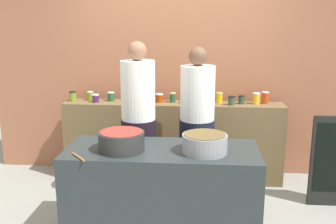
# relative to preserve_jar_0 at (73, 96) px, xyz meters

# --- Properties ---
(ground) EXTENTS (12.00, 12.00, 0.00)m
(ground) POSITION_rel_preserve_jar_0_xyz_m (1.26, -1.11, -1.05)
(ground) COLOR gray
(storefront_wall) EXTENTS (4.80, 0.12, 3.00)m
(storefront_wall) POSITION_rel_preserve_jar_0_xyz_m (1.26, 0.34, 0.45)
(storefront_wall) COLOR #A46447
(storefront_wall) RESTS_ON ground
(display_shelf) EXTENTS (2.70, 0.36, 0.99)m
(display_shelf) POSITION_rel_preserve_jar_0_xyz_m (1.26, -0.01, -0.56)
(display_shelf) COLOR brown
(display_shelf) RESTS_ON ground
(prep_table) EXTENTS (1.70, 0.70, 0.87)m
(prep_table) POSITION_rel_preserve_jar_0_xyz_m (1.26, -1.41, -0.61)
(prep_table) COLOR #2A3335
(prep_table) RESTS_ON ground
(preserve_jar_0) EXTENTS (0.09, 0.09, 0.12)m
(preserve_jar_0) POSITION_rel_preserve_jar_0_xyz_m (0.00, 0.00, 0.00)
(preserve_jar_0) COLOR olive
(preserve_jar_0) RESTS_ON display_shelf
(preserve_jar_1) EXTENTS (0.08, 0.08, 0.11)m
(preserve_jar_1) POSITION_rel_preserve_jar_0_xyz_m (0.21, 0.06, -0.00)
(preserve_jar_1) COLOR olive
(preserve_jar_1) RESTS_ON display_shelf
(preserve_jar_2) EXTENTS (0.08, 0.08, 0.10)m
(preserve_jar_2) POSITION_rel_preserve_jar_0_xyz_m (0.30, -0.05, -0.01)
(preserve_jar_2) COLOR #472159
(preserve_jar_2) RESTS_ON display_shelf
(preserve_jar_3) EXTENTS (0.09, 0.09, 0.11)m
(preserve_jar_3) POSITION_rel_preserve_jar_0_xyz_m (0.48, 0.04, -0.00)
(preserve_jar_3) COLOR #245B2F
(preserve_jar_3) RESTS_ON display_shelf
(preserve_jar_4) EXTENTS (0.07, 0.07, 0.11)m
(preserve_jar_4) POSITION_rel_preserve_jar_0_xyz_m (0.75, 0.01, -0.00)
(preserve_jar_4) COLOR #B43A22
(preserve_jar_4) RESTS_ON display_shelf
(preserve_jar_5) EXTENTS (0.08, 0.08, 0.12)m
(preserve_jar_5) POSITION_rel_preserve_jar_0_xyz_m (0.86, -0.01, -0.00)
(preserve_jar_5) COLOR red
(preserve_jar_5) RESTS_ON display_shelf
(preserve_jar_6) EXTENTS (0.09, 0.09, 0.14)m
(preserve_jar_6) POSITION_rel_preserve_jar_0_xyz_m (0.99, 0.02, 0.01)
(preserve_jar_6) COLOR #AA2318
(preserve_jar_6) RESTS_ON display_shelf
(preserve_jar_7) EXTENTS (0.09, 0.09, 0.11)m
(preserve_jar_7) POSITION_rel_preserve_jar_0_xyz_m (1.09, 0.02, -0.01)
(preserve_jar_7) COLOR #A93C0D
(preserve_jar_7) RESTS_ON display_shelf
(preserve_jar_8) EXTENTS (0.07, 0.07, 0.12)m
(preserve_jar_8) POSITION_rel_preserve_jar_0_xyz_m (1.25, 0.03, -0.00)
(preserve_jar_8) COLOR #235439
(preserve_jar_8) RESTS_ON display_shelf
(preserve_jar_9) EXTENTS (0.09, 0.09, 0.13)m
(preserve_jar_9) POSITION_rel_preserve_jar_0_xyz_m (1.44, -0.04, 0.00)
(preserve_jar_9) COLOR gold
(preserve_jar_9) RESTS_ON display_shelf
(preserve_jar_10) EXTENTS (0.09, 0.09, 0.10)m
(preserve_jar_10) POSITION_rel_preserve_jar_0_xyz_m (1.60, -0.05, -0.01)
(preserve_jar_10) COLOR #CB6E0E
(preserve_jar_10) RESTS_ON display_shelf
(preserve_jar_11) EXTENTS (0.08, 0.08, 0.13)m
(preserve_jar_11) POSITION_rel_preserve_jar_0_xyz_m (1.83, 0.05, 0.00)
(preserve_jar_11) COLOR yellow
(preserve_jar_11) RESTS_ON display_shelf
(preserve_jar_12) EXTENTS (0.08, 0.08, 0.11)m
(preserve_jar_12) POSITION_rel_preserve_jar_0_xyz_m (1.96, -0.08, -0.01)
(preserve_jar_12) COLOR #38503A
(preserve_jar_12) RESTS_ON display_shelf
(preserve_jar_13) EXTENTS (0.08, 0.08, 0.10)m
(preserve_jar_13) POSITION_rel_preserve_jar_0_xyz_m (2.09, 0.00, -0.01)
(preserve_jar_13) COLOR #2D4A34
(preserve_jar_13) RESTS_ON display_shelf
(preserve_jar_14) EXTENTS (0.09, 0.09, 0.14)m
(preserve_jar_14) POSITION_rel_preserve_jar_0_xyz_m (2.27, 0.01, 0.01)
(preserve_jar_14) COLOR gold
(preserve_jar_14) RESTS_ON display_shelf
(preserve_jar_15) EXTENTS (0.09, 0.09, 0.14)m
(preserve_jar_15) POSITION_rel_preserve_jar_0_xyz_m (2.38, 0.04, 0.01)
(preserve_jar_15) COLOR #B53C18
(preserve_jar_15) RESTS_ON display_shelf
(cooking_pot_left) EXTENTS (0.40, 0.40, 0.17)m
(cooking_pot_left) POSITION_rel_preserve_jar_0_xyz_m (0.91, -1.48, -0.09)
(cooking_pot_left) COLOR #2D2D2D
(cooking_pot_left) RESTS_ON prep_table
(cooking_pot_center) EXTENTS (0.39, 0.39, 0.16)m
(cooking_pot_center) POSITION_rel_preserve_jar_0_xyz_m (1.63, -1.48, -0.10)
(cooking_pot_center) COLOR gray
(cooking_pot_center) RESTS_ON prep_table
(wooden_spoon) EXTENTS (0.16, 0.18, 0.02)m
(wooden_spoon) POSITION_rel_preserve_jar_0_xyz_m (0.60, -1.70, -0.17)
(wooden_spoon) COLOR #9E703D
(wooden_spoon) RESTS_ON prep_table
(cook_with_tongs) EXTENTS (0.36, 0.36, 1.77)m
(cook_with_tongs) POSITION_rel_preserve_jar_0_xyz_m (0.96, -0.82, -0.24)
(cook_with_tongs) COLOR black
(cook_with_tongs) RESTS_ON ground
(cook_in_cap) EXTENTS (0.38, 0.38, 1.71)m
(cook_in_cap) POSITION_rel_preserve_jar_0_xyz_m (1.56, -0.62, -0.28)
(cook_in_cap) COLOR black
(cook_in_cap) RESTS_ON ground
(chalkboard_sign) EXTENTS (0.51, 0.05, 1.00)m
(chalkboard_sign) POSITION_rel_preserve_jar_0_xyz_m (3.04, -0.61, -0.54)
(chalkboard_sign) COLOR black
(chalkboard_sign) RESTS_ON ground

